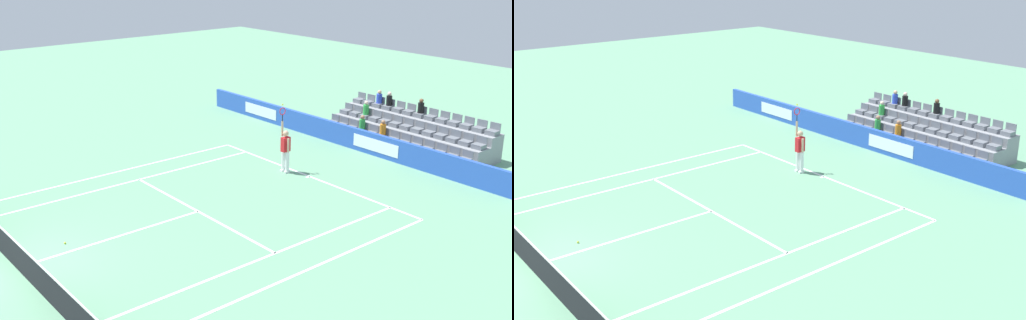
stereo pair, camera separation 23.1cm
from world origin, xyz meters
TOP-DOWN VIEW (x-y plane):
  - ground_plane at (0.00, 0.00)m, footprint 80.00×80.00m
  - line_baseline at (0.00, -11.89)m, footprint 10.97×0.10m
  - line_service at (0.00, -6.40)m, footprint 8.23×0.10m
  - line_centre_service at (0.00, -3.20)m, footprint 0.10×6.40m
  - line_singles_sideline_left at (4.12, -5.95)m, footprint 0.10×11.89m
  - line_singles_sideline_right at (-4.12, -5.95)m, footprint 0.10×11.89m
  - line_doubles_sideline_left at (5.49, -5.95)m, footprint 0.10×11.89m
  - line_doubles_sideline_right at (-5.49, -5.95)m, footprint 0.10×11.89m
  - line_centre_mark at (0.00, -11.79)m, footprint 0.10×0.20m
  - sponsor_barrier at (0.00, -16.02)m, footprint 23.63×0.22m
  - tennis_net at (0.00, 0.00)m, footprint 11.97×0.10m
  - tennis_player at (1.04, -11.49)m, footprint 0.53×0.37m
  - stadium_stand at (0.02, -18.33)m, footprint 8.06×2.85m
  - loose_tennis_ball at (0.59, -1.73)m, footprint 0.07×0.07m

SIDE VIEW (x-z plane):
  - ground_plane at x=0.00m, z-range 0.00..0.00m
  - line_baseline at x=0.00m, z-range 0.00..0.01m
  - line_service at x=0.00m, z-range 0.00..0.01m
  - line_centre_service at x=0.00m, z-range 0.00..0.01m
  - line_singles_sideline_left at x=4.12m, z-range 0.00..0.01m
  - line_singles_sideline_right at x=-4.12m, z-range 0.00..0.01m
  - line_doubles_sideline_left at x=5.49m, z-range 0.00..0.01m
  - line_doubles_sideline_right at x=-5.49m, z-range 0.00..0.01m
  - line_centre_mark at x=0.00m, z-range 0.00..0.01m
  - loose_tennis_ball at x=0.59m, z-range 0.00..0.07m
  - tennis_net at x=0.00m, z-range -0.04..1.03m
  - sponsor_barrier at x=0.00m, z-range 0.00..1.00m
  - stadium_stand at x=0.02m, z-range -0.53..1.61m
  - tennis_player at x=1.04m, z-range -0.43..2.42m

